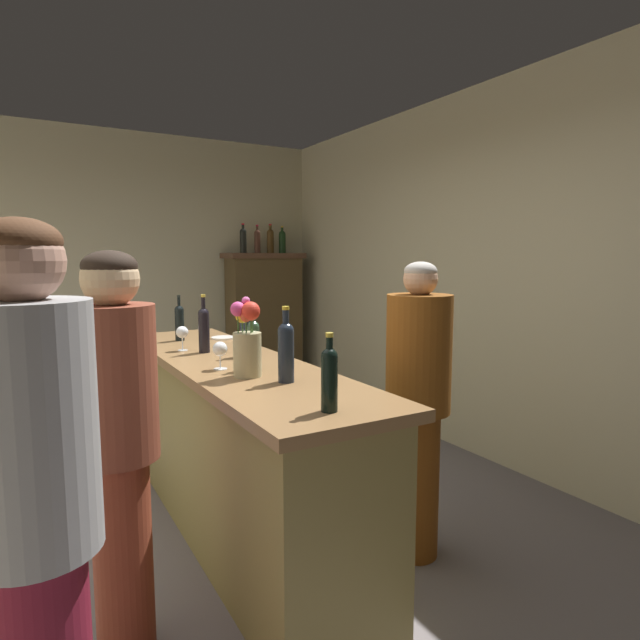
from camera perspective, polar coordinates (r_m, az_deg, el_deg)
floor at (r=3.12m, az=-15.08°, el=-23.34°), size 8.21×8.21×0.00m
wall_back at (r=5.88m, az=-23.71°, el=4.95°), size 4.98×0.12×2.84m
wall_right at (r=4.10m, az=20.20°, el=4.52°), size 0.12×6.44×2.84m
bar_counter at (r=3.12m, az=-9.41°, el=-13.12°), size 0.65×2.60×0.99m
display_cabinet at (r=6.11m, az=-6.04°, el=0.03°), size 0.90×0.41×1.60m
wine_bottle_syrah at (r=1.95m, az=1.02°, el=-6.05°), size 0.06×0.06×0.30m
wine_bottle_pinot at (r=3.72m, az=-14.95°, el=-0.12°), size 0.06×0.06×0.31m
wine_bottle_malbec at (r=3.22m, az=-12.44°, el=-0.81°), size 0.07×0.07×0.35m
wine_bottle_merlot at (r=2.40m, az=-3.70°, el=-3.11°), size 0.07×0.07×0.35m
wine_bottle_chardonnay at (r=2.70m, az=-7.19°, el=-2.42°), size 0.06×0.06×0.31m
wine_bottle_rose at (r=3.05m, az=-8.01°, el=-1.40°), size 0.07×0.07×0.31m
wine_glass_front at (r=3.31m, az=-14.67°, el=-1.35°), size 0.07×0.07×0.15m
wine_glass_mid at (r=2.73m, az=-10.76°, el=-3.19°), size 0.07×0.07×0.14m
flower_arrangement at (r=2.53m, az=-7.90°, el=-2.33°), size 0.14×0.14×0.38m
cheese_plate at (r=3.75m, az=-10.40°, el=-1.90°), size 0.17×0.17×0.01m
display_bottle_left at (r=5.98m, az=-8.31°, el=8.62°), size 0.07×0.07×0.33m
display_bottle_midleft at (r=6.04m, az=-6.79°, el=8.57°), size 0.07×0.07×0.31m
display_bottle_center at (r=6.11m, az=-5.39°, el=8.63°), size 0.08×0.08×0.33m
display_bottle_midright at (r=6.17m, az=-4.10°, el=8.54°), size 0.08×0.08×0.31m
patron_redhead at (r=1.53m, az=-28.30°, el=-18.31°), size 0.30×0.30×1.65m
patron_tall at (r=2.17m, az=-21.05°, el=-11.47°), size 0.31×0.31×1.58m
bartender at (r=2.76m, az=10.52°, el=-8.32°), size 0.33×0.33×1.53m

